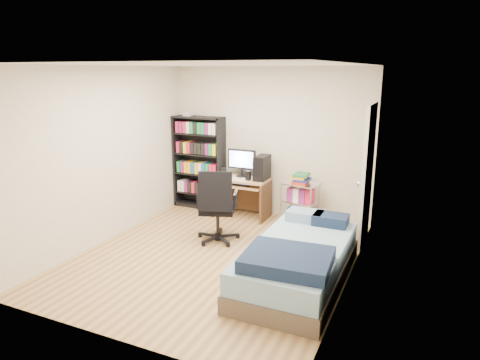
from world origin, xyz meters
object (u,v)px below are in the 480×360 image
at_px(media_shelf, 199,161).
at_px(office_chair, 217,219).
at_px(computer_desk, 248,182).
at_px(bed, 298,261).

bearing_deg(media_shelf, office_chair, -52.08).
distance_m(computer_desk, bed, 2.43).
xyz_separation_m(office_chair, bed, (1.43, -0.72, -0.08)).
bearing_deg(computer_desk, office_chair, -88.67).
height_order(media_shelf, bed, media_shelf).
xyz_separation_m(media_shelf, office_chair, (1.04, -1.34, -0.50)).
distance_m(media_shelf, office_chair, 1.77).
distance_m(media_shelf, computer_desk, 1.05).
bearing_deg(bed, media_shelf, 140.18).
relative_size(computer_desk, bed, 0.54).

